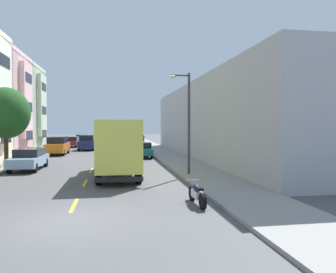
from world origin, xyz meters
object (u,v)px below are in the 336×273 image
street_lamp (186,115)px  parked_wagon_burgundy (72,142)px  parked_pickup_red (127,137)px  parked_wagon_sky (29,158)px  parked_wagon_silver (81,138)px  parked_suv_orange (58,146)px  parked_hatchback_teal (142,150)px  parked_suv_white (137,143)px  moving_navy_sedan (87,142)px  parked_suv_forest (133,140)px  street_tree_second (6,113)px  delivery_box_truck (118,145)px  parked_motorcycle (197,194)px

street_lamp → parked_wagon_burgundy: bearing=109.3°
parked_pickup_red → parked_wagon_sky: 41.87m
parked_wagon_silver → parked_wagon_sky: same height
parked_suv_orange → parked_wagon_burgundy: bearing=90.3°
street_lamp → parked_hatchback_teal: street_lamp is taller
parked_suv_white → moving_navy_sedan: same height
parked_suv_forest → parked_wagon_sky: parked_suv_forest is taller
street_lamp → parked_wagon_burgundy: size_ratio=1.30×
parked_wagon_silver → street_tree_second: bearing=-93.5°
delivery_box_truck → parked_suv_forest: 27.83m
parked_wagon_silver → parked_suv_forest: bearing=-56.7°
parked_suv_forest → parked_wagon_sky: 25.04m
street_tree_second → parked_suv_orange: bearing=78.9°
street_tree_second → parked_motorcycle: bearing=-50.6°
parked_wagon_burgundy → parked_wagon_sky: same height
street_lamp → parked_suv_white: 21.56m
parked_wagon_burgundy → parked_motorcycle: size_ratio=2.31×
parked_suv_white → parked_suv_orange: size_ratio=1.00×
parked_suv_forest → parked_suv_white: bearing=-89.6°
parked_suv_white → parked_motorcycle: size_ratio=2.34×
parked_suv_orange → parked_motorcycle: (9.14, -23.82, -0.58)m
parked_pickup_red → parked_suv_forest: size_ratio=1.10×
street_lamp → delivery_box_truck: (-4.14, 0.53, -1.83)m
parked_wagon_burgundy → parked_wagon_sky: bearing=-89.8°
street_lamp → parked_hatchback_teal: (-1.64, 11.93, -3.00)m
parked_pickup_red → parked_wagon_burgundy: 18.32m
delivery_box_truck → parked_wagon_silver: delivery_box_truck is taller
parked_wagon_silver → parked_wagon_sky: (-0.08, -36.64, 0.00)m
delivery_box_truck → parked_motorcycle: 8.30m
parked_wagon_sky → parked_motorcycle: 14.93m
street_tree_second → delivery_box_truck: street_tree_second is taller
parked_wagon_silver → parked_wagon_burgundy: 11.79m
parked_hatchback_teal → moving_navy_sedan: bearing=118.6°
parked_suv_white → parked_pickup_red: parked_suv_white is taller
street_tree_second → delivery_box_truck: (8.20, -5.98, -2.12)m
parked_suv_white → parked_wagon_burgundy: bearing=136.9°
moving_navy_sedan → parked_motorcycle: bearing=-77.8°
parked_wagon_sky → parked_suv_orange: size_ratio=0.98×
street_tree_second → parked_wagon_sky: 4.22m
street_tree_second → parked_suv_forest: bearing=63.6°
moving_navy_sedan → parked_suv_forest: bearing=39.6°
street_lamp → parked_wagon_burgundy: (-10.39, 29.60, -2.96)m
parked_suv_white → parked_suv_forest: size_ratio=0.99×
parked_suv_forest → parked_suv_orange: (-8.75, -11.49, 0.00)m
parked_wagon_sky → street_tree_second: bearing=139.4°
parked_wagon_sky → parked_hatchback_teal: same height
street_lamp → parked_hatchback_teal: bearing=97.8°
street_lamp → parked_wagon_burgundy: street_lamp is taller
delivery_box_truck → street_lamp: bearing=-7.3°
parked_wagon_silver → parked_suv_forest: size_ratio=0.97×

